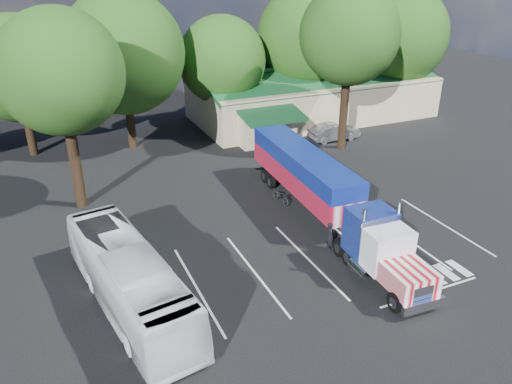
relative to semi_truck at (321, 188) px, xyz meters
name	(u,v)px	position (x,y,z in m)	size (l,w,h in m)	color
ground	(263,214)	(-2.91, 2.18, -2.21)	(120.00, 120.00, 0.00)	black
event_hall	(311,96)	(10.83, 19.99, 0.00)	(24.20, 14.12, 5.55)	#BDAD8C
tree_row_b	(17,69)	(-15.91, 19.98, 4.93)	(8.40, 8.40, 11.35)	black
tree_row_c	(123,53)	(-7.91, 18.38, 5.83)	(10.00, 10.00, 13.05)	black
tree_row_d	(222,60)	(1.09, 19.68, 4.38)	(8.00, 8.00, 10.60)	black
tree_row_e	(306,37)	(10.09, 20.18, 5.88)	(9.60, 9.60, 12.90)	black
tree_row_f	(397,36)	(20.09, 18.98, 5.58)	(10.40, 10.40, 13.00)	black
tree_near_left	(60,73)	(-13.41, 8.18, 6.60)	(7.60, 7.60, 12.65)	black
tree_near_right	(350,35)	(8.59, 10.68, 7.25)	(8.00, 8.00, 13.50)	black
semi_truck	(321,188)	(0.00, 0.00, 0.00)	(3.51, 18.72, 3.90)	black
woman	(330,236)	(-1.31, -3.30, -1.36)	(0.62, 0.40, 1.69)	black
bicycle	(281,196)	(-1.11, 3.18, -1.73)	(0.63, 1.82, 0.95)	black
tour_bus	(129,279)	(-12.54, -3.94, -0.63)	(2.65, 11.33, 3.15)	silver
silver_sedan	(334,132)	(9.09, 12.68, -1.43)	(1.65, 4.72, 1.55)	#9A9DA1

